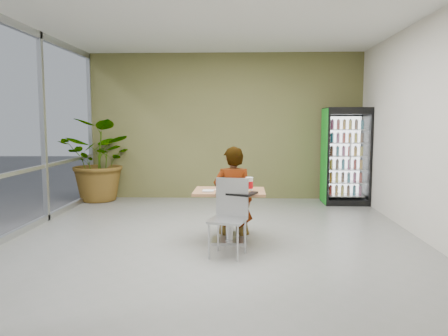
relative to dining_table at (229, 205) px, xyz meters
The scene contains 13 objects.
ground 0.58m from the dining_table, 157.34° to the left, with size 7.00×7.00×0.00m, color gray.
room_envelope 1.09m from the dining_table, 157.34° to the left, with size 6.00×7.00×3.20m, color silver, non-canonical shape.
storefront_frame 3.38m from the dining_table, behind, with size 0.10×7.00×3.20m, color #AEB1B3, non-canonical shape.
dining_table is the anchor object (origin of this frame).
chair_far 0.43m from the dining_table, 84.45° to the left, with size 0.39×0.40×0.88m.
chair_near 0.54m from the dining_table, 87.79° to the right, with size 0.53×0.54×0.98m.
seated_woman 0.48m from the dining_table, 84.83° to the left, with size 0.61×0.39×1.64m, color black.
pizza_plate 0.25m from the dining_table, behind, with size 0.29×0.23×0.03m.
soda_cup 0.41m from the dining_table, ahead, with size 0.11×0.11×0.19m.
napkin_stack 0.39m from the dining_table, 155.43° to the right, with size 0.15×0.15×0.02m, color silver.
cafeteria_tray 0.40m from the dining_table, 70.63° to the right, with size 0.47×0.34×0.03m, color black.
beverage_fridge 3.88m from the dining_table, 52.67° to the left, with size 0.91×0.70×2.00m.
potted_plant 4.27m from the dining_table, 131.92° to the left, with size 1.59×1.38×1.77m, color #28652B.
Camera 1 is at (0.38, -6.15, 1.72)m, focal length 35.00 mm.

